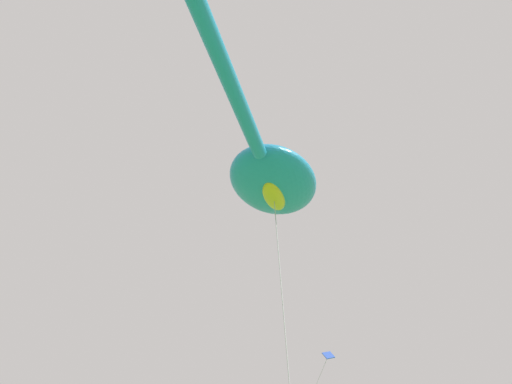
{
  "coord_description": "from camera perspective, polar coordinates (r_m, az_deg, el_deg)",
  "views": [
    {
      "loc": [
        -5.52,
        -1.22,
        1.47
      ],
      "look_at": [
        -1.69,
        9.76,
        7.24
      ],
      "focal_mm": 41.61,
      "sensor_mm": 36.0,
      "label": 1
    }
  ],
  "objects": [
    {
      "name": "big_show_kite",
      "position": [
        18.29,
        1.51,
        1.39
      ],
      "size": [
        6.81,
        9.82,
        10.58
      ],
      "rotation": [
        0.0,
        0.0,
        1.02
      ],
      "color": "#1E8CBF",
      "rests_on": "ground"
    },
    {
      "name": "small_kite_bird_shape",
      "position": [
        28.73,
        6.41,
        -16.61
      ],
      "size": [
        3.44,
        1.17,
        7.15
      ],
      "rotation": [
        0.0,
        0.0,
        -1.27
      ],
      "color": "blue",
      "rests_on": "ground"
    }
  ]
}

